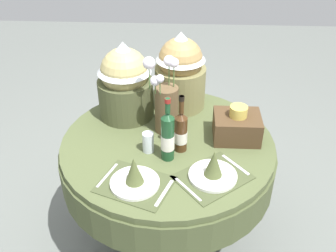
% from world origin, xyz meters
% --- Properties ---
extents(ground, '(8.00, 8.00, 0.00)m').
position_xyz_m(ground, '(0.00, 0.00, 0.00)').
color(ground, slate).
extents(dining_table, '(1.21, 1.21, 0.74)m').
position_xyz_m(dining_table, '(0.00, 0.00, 0.59)').
color(dining_table, '#4C5633').
rests_on(dining_table, ground).
extents(place_setting_left, '(0.41, 0.36, 0.16)m').
position_xyz_m(place_setting_left, '(-0.14, -0.37, 0.78)').
color(place_setting_left, '#41492B').
rests_on(place_setting_left, dining_table).
extents(place_setting_right, '(0.43, 0.42, 0.16)m').
position_xyz_m(place_setting_right, '(0.24, -0.29, 0.78)').
color(place_setting_right, '#41492B').
rests_on(place_setting_right, dining_table).
extents(flower_vase, '(0.19, 0.16, 0.46)m').
position_xyz_m(flower_vase, '(-0.02, 0.11, 0.92)').
color(flower_vase, brown).
rests_on(flower_vase, dining_table).
extents(wine_bottle_left, '(0.07, 0.07, 0.33)m').
position_xyz_m(wine_bottle_left, '(0.07, -0.07, 0.86)').
color(wine_bottle_left, '#422814').
rests_on(wine_bottle_left, dining_table).
extents(wine_bottle_right, '(0.07, 0.07, 0.36)m').
position_xyz_m(wine_bottle_right, '(0.01, -0.15, 0.88)').
color(wine_bottle_right, '#194223').
rests_on(wine_bottle_right, dining_table).
extents(tumbler_near_left, '(0.06, 0.06, 0.11)m').
position_xyz_m(tumbler_near_left, '(-0.10, -0.10, 0.79)').
color(tumbler_near_left, silver).
rests_on(tumbler_near_left, dining_table).
extents(gift_tub_back_left, '(0.33, 0.33, 0.47)m').
position_xyz_m(gift_tub_back_left, '(-0.26, 0.27, 0.98)').
color(gift_tub_back_left, '#474C2D').
rests_on(gift_tub_back_left, dining_table).
extents(gift_tub_back_centre, '(0.31, 0.31, 0.49)m').
position_xyz_m(gift_tub_back_centre, '(0.06, 0.39, 0.99)').
color(gift_tub_back_centre, olive).
rests_on(gift_tub_back_centre, dining_table).
extents(woven_basket_side_right, '(0.26, 0.21, 0.20)m').
position_xyz_m(woven_basket_side_right, '(0.38, 0.05, 0.81)').
color(woven_basket_side_right, '#47331E').
rests_on(woven_basket_side_right, dining_table).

